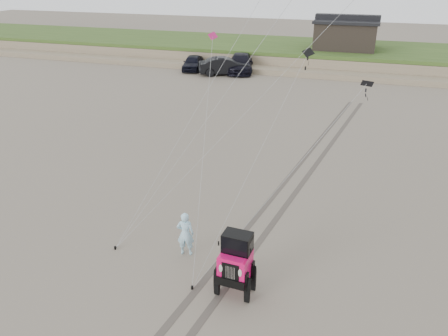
{
  "coord_description": "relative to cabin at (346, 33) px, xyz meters",
  "views": [
    {
      "loc": [
        4.67,
        -11.01,
        9.4
      ],
      "look_at": [
        0.04,
        3.0,
        2.6
      ],
      "focal_mm": 35.0,
      "sensor_mm": 36.0,
      "label": 1
    }
  ],
  "objects": [
    {
      "name": "stake_aux",
      "position": [
        -1.78,
        -37.8,
        -3.18
      ],
      "size": [
        0.08,
        0.08,
        0.12
      ],
      "primitive_type": "cylinder",
      "color": "black",
      "rests_on": "ground"
    },
    {
      "name": "tire_tracks",
      "position": [
        0.0,
        -29.0,
        -3.23
      ],
      "size": [
        5.22,
        29.74,
        0.01
      ],
      "color": "#4C443D",
      "rests_on": "ground"
    },
    {
      "name": "jeep",
      "position": [
        -0.43,
        -37.52,
        -2.39
      ],
      "size": [
        2.19,
        4.63,
        1.69
      ],
      "primitive_type": null,
      "rotation": [
        0.0,
        0.0,
        -0.05
      ],
      "color": "#E90E5F",
      "rests_on": "ground"
    },
    {
      "name": "truck_a",
      "position": [
        -14.11,
        -7.17,
        -2.52
      ],
      "size": [
        2.47,
        4.46,
        1.44
      ],
      "primitive_type": "imported",
      "rotation": [
        0.0,
        0.0,
        0.19
      ],
      "color": "black",
      "rests_on": "ground"
    },
    {
      "name": "man",
      "position": [
        -2.71,
        -36.08,
        -2.39
      ],
      "size": [
        0.68,
        0.52,
        1.69
      ],
      "primitive_type": "imported",
      "rotation": [
        0.0,
        0.0,
        3.34
      ],
      "color": "#99D2ED",
      "rests_on": "ground"
    },
    {
      "name": "truck_b",
      "position": [
        -10.35,
        -8.23,
        -2.41
      ],
      "size": [
        5.31,
        3.64,
        1.66
      ],
      "primitive_type": "imported",
      "rotation": [
        0.0,
        0.0,
        1.99
      ],
      "color": "black",
      "rests_on": "ground"
    },
    {
      "name": "ground",
      "position": [
        -2.0,
        -37.0,
        -3.24
      ],
      "size": [
        160.0,
        160.0,
        0.0
      ],
      "primitive_type": "plane",
      "color": "#6B6054",
      "rests_on": "ground"
    },
    {
      "name": "dune_ridge",
      "position": [
        -2.0,
        0.5,
        -2.42
      ],
      "size": [
        160.0,
        14.25,
        1.73
      ],
      "color": "#7A6B54",
      "rests_on": "ground"
    },
    {
      "name": "cabin",
      "position": [
        0.0,
        0.0,
        0.0
      ],
      "size": [
        6.4,
        5.4,
        3.35
      ],
      "color": "black",
      "rests_on": "dune_ridge"
    },
    {
      "name": "stake_main",
      "position": [
        -5.28,
        -36.65,
        -3.18
      ],
      "size": [
        0.08,
        0.08,
        0.12
      ],
      "primitive_type": "cylinder",
      "color": "black",
      "rests_on": "ground"
    },
    {
      "name": "truck_c",
      "position": [
        -9.33,
        -6.46,
        -2.4
      ],
      "size": [
        3.57,
        6.17,
        1.68
      ],
      "primitive_type": "imported",
      "rotation": [
        0.0,
        0.0,
        0.22
      ],
      "color": "black",
      "rests_on": "ground"
    }
  ]
}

